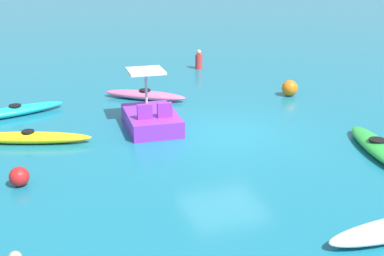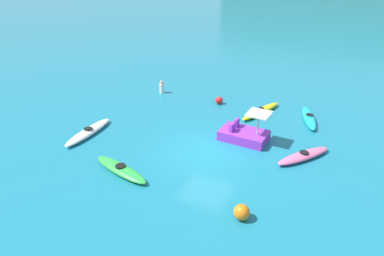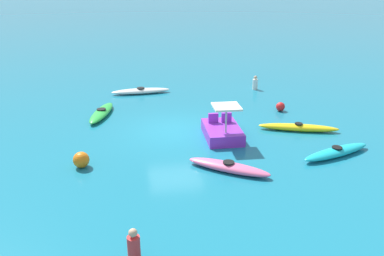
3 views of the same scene
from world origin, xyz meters
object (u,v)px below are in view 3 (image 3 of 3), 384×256
at_px(buoy_red, 280,107).
at_px(person_near_shore, 134,246).
at_px(kayak_green, 102,113).
at_px(kayak_yellow, 298,127).
at_px(kayak_cyan, 336,152).
at_px(kayak_pink, 229,167).
at_px(pedal_boat_purple, 222,130).
at_px(kayak_white, 141,91).
at_px(person_by_kayaks, 255,83).
at_px(buoy_orange, 81,160).

relative_size(buoy_red, person_near_shore, 0.54).
bearing_deg(kayak_green, buoy_red, 83.89).
distance_m(kayak_yellow, person_near_shore, 10.72).
distance_m(kayak_yellow, kayak_cyan, 2.79).
height_order(kayak_pink, person_near_shore, person_near_shore).
height_order(pedal_boat_purple, person_near_shore, pedal_boat_purple).
relative_size(kayak_white, person_near_shore, 4.02).
xyz_separation_m(kayak_white, person_near_shore, (14.90, -1.13, 0.22)).
relative_size(kayak_yellow, kayak_white, 1.01).
distance_m(person_near_shore, person_by_kayaks, 16.70).
height_order(kayak_pink, kayak_cyan, same).
bearing_deg(kayak_cyan, kayak_green, -125.68).
bearing_deg(buoy_red, person_by_kayaks, 178.29).
distance_m(kayak_green, pedal_boat_purple, 6.60).
distance_m(pedal_boat_purple, buoy_red, 4.96).
bearing_deg(person_near_shore, kayak_pink, 138.87).
relative_size(kayak_pink, kayak_cyan, 0.87).
xyz_separation_m(kayak_white, buoy_red, (4.71, 7.01, 0.07)).
relative_size(kayak_yellow, person_by_kayaks, 4.07).
bearing_deg(kayak_pink, pedal_boat_purple, 169.21).
distance_m(buoy_orange, buoy_red, 10.90).
bearing_deg(person_near_shore, kayak_cyan, 119.37).
relative_size(kayak_white, kayak_cyan, 1.06).
bearing_deg(kayak_pink, buoy_red, 143.15).
distance_m(kayak_green, kayak_cyan, 11.33).
height_order(pedal_boat_purple, buoy_orange, pedal_boat_purple).
relative_size(kayak_pink, person_near_shore, 3.29).
relative_size(kayak_yellow, buoy_orange, 6.00).
distance_m(kayak_pink, person_near_shore, 5.45).
distance_m(buoy_red, person_by_kayaks, 4.33).
bearing_deg(person_near_shore, kayak_green, -174.38).
distance_m(kayak_cyan, person_by_kayaks, 9.95).
bearing_deg(kayak_cyan, pedal_boat_purple, -124.00).
relative_size(kayak_yellow, person_near_shore, 4.07).
height_order(kayak_yellow, person_by_kayaks, person_by_kayaks).
relative_size(kayak_green, buoy_red, 7.01).
xyz_separation_m(pedal_boat_purple, buoy_red, (-2.97, 3.97, -0.10)).
bearing_deg(kayak_yellow, buoy_red, 173.46).
bearing_deg(buoy_orange, pedal_boat_purple, 107.17).
height_order(kayak_cyan, buoy_orange, buoy_orange).
distance_m(kayak_green, buoy_red, 9.29).
xyz_separation_m(kayak_green, buoy_red, (0.99, 9.24, 0.07)).
height_order(kayak_green, kayak_cyan, same).
xyz_separation_m(kayak_yellow, kayak_pink, (3.24, -4.23, 0.00)).
distance_m(kayak_pink, buoy_red, 7.61).
xyz_separation_m(kayak_yellow, person_by_kayaks, (-7.17, 0.46, 0.22)).
bearing_deg(kayak_yellow, buoy_orange, -78.51).
height_order(kayak_green, buoy_red, buoy_red).
bearing_deg(kayak_cyan, kayak_yellow, -173.99).
bearing_deg(person_by_kayaks, kayak_cyan, -0.94).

